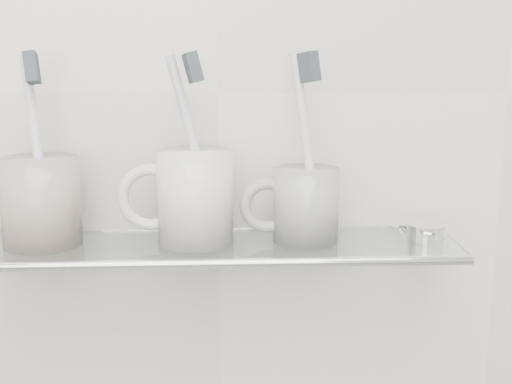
{
  "coord_description": "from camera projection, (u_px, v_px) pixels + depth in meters",
  "views": [
    {
      "loc": [
        0.0,
        0.32,
        1.31
      ],
      "look_at": [
        0.04,
        1.04,
        1.15
      ],
      "focal_mm": 50.0,
      "sensor_mm": 36.0,
      "label": 1
    }
  ],
  "objects": [
    {
      "name": "wall_back",
      "position": [
        217.0,
        94.0,
        0.77
      ],
      "size": [
        2.5,
        0.0,
        2.5
      ],
      "primitive_type": "plane",
      "rotation": [
        1.57,
        0.0,
        0.0
      ],
      "color": "beige",
      "rests_on": "ground"
    },
    {
      "name": "shelf_glass",
      "position": [
        219.0,
        247.0,
        0.74
      ],
      "size": [
        0.5,
        0.12,
        0.01
      ],
      "primitive_type": "cube",
      "color": "silver",
      "rests_on": "wall_back"
    },
    {
      "name": "shelf_rail",
      "position": [
        219.0,
        263.0,
        0.69
      ],
      "size": [
        0.5,
        0.01,
        0.01
      ],
      "primitive_type": "cylinder",
      "rotation": [
        0.0,
        1.57,
        0.0
      ],
      "color": "silver",
      "rests_on": "shelf_glass"
    },
    {
      "name": "bracket_left",
      "position": [
        28.0,
        247.0,
        0.78
      ],
      "size": [
        0.02,
        0.03,
        0.02
      ],
      "primitive_type": "cylinder",
      "rotation": [
        1.57,
        0.0,
        0.0
      ],
      "color": "silver",
      "rests_on": "wall_back"
    },
    {
      "name": "bracket_right",
      "position": [
        405.0,
        241.0,
        0.8
      ],
      "size": [
        0.02,
        0.03,
        0.02
      ],
      "primitive_type": "cylinder",
      "rotation": [
        1.57,
        0.0,
        0.0
      ],
      "color": "silver",
      "rests_on": "wall_back"
    },
    {
      "name": "mug_left",
      "position": [
        41.0,
        202.0,
        0.73
      ],
      "size": [
        0.1,
        0.1,
        0.09
      ],
      "primitive_type": "cylinder",
      "rotation": [
        0.0,
        0.0,
        0.34
      ],
      "color": "silver",
      "rests_on": "shelf_glass"
    },
    {
      "name": "toothbrush_left",
      "position": [
        37.0,
        148.0,
        0.72
      ],
      "size": [
        0.03,
        0.05,
        0.19
      ],
      "primitive_type": "cylinder",
      "rotation": [
        -0.22,
        -0.1,
        0.12
      ],
      "color": "silver",
      "rests_on": "mug_left"
    },
    {
      "name": "bristles_left",
      "position": [
        32.0,
        68.0,
        0.7
      ],
      "size": [
        0.02,
        0.03,
        0.04
      ],
      "primitive_type": "cube",
      "rotation": [
        -0.22,
        -0.1,
        0.12
      ],
      "color": "#2F363B",
      "rests_on": "toothbrush_left"
    },
    {
      "name": "mug_center",
      "position": [
        195.0,
        197.0,
        0.74
      ],
      "size": [
        0.08,
        0.08,
        0.1
      ],
      "primitive_type": "cylinder",
      "rotation": [
        0.0,
        0.0,
        0.03
      ],
      "color": "silver",
      "rests_on": "shelf_glass"
    },
    {
      "name": "mug_center_handle",
      "position": [
        151.0,
        197.0,
        0.73
      ],
      "size": [
        0.07,
        0.01,
        0.07
      ],
      "primitive_type": "torus",
      "rotation": [
        1.57,
        0.0,
        0.0
      ],
      "color": "silver",
      "rests_on": "mug_center"
    },
    {
      "name": "toothbrush_center",
      "position": [
        194.0,
        147.0,
        0.73
      ],
      "size": [
        0.06,
        0.02,
        0.19
      ],
      "primitive_type": "cylinder",
      "rotation": [
        -0.12,
        -0.22,
        0.27
      ],
      "color": "#B8BBC7",
      "rests_on": "mug_center"
    },
    {
      "name": "bristles_center",
      "position": [
        193.0,
        67.0,
        0.71
      ],
      "size": [
        0.02,
        0.03,
        0.03
      ],
      "primitive_type": "cube",
      "rotation": [
        -0.12,
        -0.22,
        0.27
      ],
      "color": "#2F363B",
      "rests_on": "toothbrush_center"
    },
    {
      "name": "mug_right",
      "position": [
        306.0,
        205.0,
        0.74
      ],
      "size": [
        0.08,
        0.08,
        0.08
      ],
      "primitive_type": "cylinder",
      "rotation": [
        0.0,
        0.0,
        0.13
      ],
      "color": "white",
      "rests_on": "shelf_glass"
    },
    {
      "name": "mug_right_handle",
      "position": [
        267.0,
        205.0,
        0.74
      ],
      "size": [
        0.06,
        0.01,
        0.06
      ],
      "primitive_type": "torus",
      "rotation": [
        1.57,
        0.0,
        0.0
      ],
      "color": "white",
      "rests_on": "mug_right"
    },
    {
      "name": "toothbrush_right",
      "position": [
        307.0,
        146.0,
        0.73
      ],
      "size": [
        0.04,
        0.03,
        0.19
      ],
      "primitive_type": "cylinder",
      "rotation": [
        -0.16,
        -0.05,
        0.64
      ],
      "color": "silver",
      "rests_on": "mug_right"
    },
    {
      "name": "bristles_right",
      "position": [
        308.0,
        67.0,
        0.71
      ],
      "size": [
        0.03,
        0.03,
        0.03
      ],
      "primitive_type": "cube",
      "rotation": [
        -0.16,
        -0.05,
        0.64
      ],
      "color": "#2F363B",
      "rests_on": "toothbrush_right"
    },
    {
      "name": "chrome_cap",
      "position": [
        426.0,
        231.0,
        0.76
      ],
      "size": [
        0.04,
        0.04,
        0.02
      ],
      "primitive_type": "cylinder",
      "color": "silver",
      "rests_on": "shelf_glass"
    }
  ]
}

